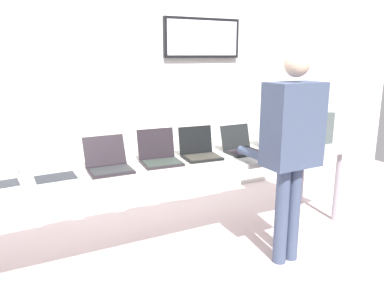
{
  "coord_description": "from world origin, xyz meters",
  "views": [
    {
      "loc": [
        -1.35,
        -2.79,
        1.67
      ],
      "look_at": [
        0.13,
        0.12,
        0.9
      ],
      "focal_mm": 34.82,
      "sensor_mm": 36.0,
      "label": 1
    }
  ],
  "objects_px": {
    "laptop_station_3": "(159,155)",
    "laptop_station_4": "(199,151)",
    "laptop_station_2": "(108,163)",
    "laptop_station_1": "(54,170)",
    "laptop_station_6": "(275,142)",
    "laptop_station_5": "(241,146)",
    "workbench": "(185,166)",
    "equipment_box": "(305,127)",
    "person": "(291,140)"
  },
  "relations": [
    {
      "from": "laptop_station_2",
      "to": "laptop_station_5",
      "type": "relative_size",
      "value": 1.13
    },
    {
      "from": "laptop_station_6",
      "to": "laptop_station_2",
      "type": "bearing_deg",
      "value": -179.85
    },
    {
      "from": "workbench",
      "to": "laptop_station_1",
      "type": "relative_size",
      "value": 9.51
    },
    {
      "from": "laptop_station_1",
      "to": "laptop_station_6",
      "type": "distance_m",
      "value": 2.09
    },
    {
      "from": "laptop_station_5",
      "to": "person",
      "type": "xyz_separation_m",
      "value": [
        0.02,
        -0.66,
        0.19
      ]
    },
    {
      "from": "laptop_station_1",
      "to": "laptop_station_3",
      "type": "height_order",
      "value": "laptop_station_3"
    },
    {
      "from": "laptop_station_4",
      "to": "laptop_station_5",
      "type": "bearing_deg",
      "value": -2.13
    },
    {
      "from": "laptop_station_1",
      "to": "laptop_station_2",
      "type": "xyz_separation_m",
      "value": [
        0.41,
        -0.0,
        0.0
      ]
    },
    {
      "from": "person",
      "to": "laptop_station_6",
      "type": "bearing_deg",
      "value": 58.96
    },
    {
      "from": "equipment_box",
      "to": "laptop_station_5",
      "type": "xyz_separation_m",
      "value": [
        -0.84,
        -0.05,
        -0.11
      ]
    },
    {
      "from": "laptop_station_4",
      "to": "person",
      "type": "height_order",
      "value": "person"
    },
    {
      "from": "workbench",
      "to": "laptop_station_2",
      "type": "height_order",
      "value": "laptop_station_2"
    },
    {
      "from": "laptop_station_2",
      "to": "laptop_station_5",
      "type": "distance_m",
      "value": 1.26
    },
    {
      "from": "laptop_station_6",
      "to": "laptop_station_5",
      "type": "bearing_deg",
      "value": -178.75
    },
    {
      "from": "equipment_box",
      "to": "laptop_station_6",
      "type": "bearing_deg",
      "value": -174.49
    },
    {
      "from": "workbench",
      "to": "laptop_station_6",
      "type": "distance_m",
      "value": 1.04
    },
    {
      "from": "laptop_station_4",
      "to": "laptop_station_3",
      "type": "bearing_deg",
      "value": -179.91
    },
    {
      "from": "equipment_box",
      "to": "laptop_station_5",
      "type": "bearing_deg",
      "value": -176.61
    },
    {
      "from": "person",
      "to": "laptop_station_4",
      "type": "bearing_deg",
      "value": 123.6
    },
    {
      "from": "laptop_station_2",
      "to": "laptop_station_3",
      "type": "relative_size",
      "value": 1.04
    },
    {
      "from": "laptop_station_4",
      "to": "laptop_station_1",
      "type": "bearing_deg",
      "value": -179.58
    },
    {
      "from": "laptop_station_2",
      "to": "laptop_station_3",
      "type": "distance_m",
      "value": 0.44
    },
    {
      "from": "laptop_station_4",
      "to": "workbench",
      "type": "bearing_deg",
      "value": -162.14
    },
    {
      "from": "laptop_station_1",
      "to": "person",
      "type": "distance_m",
      "value": 1.83
    },
    {
      "from": "laptop_station_3",
      "to": "laptop_station_4",
      "type": "distance_m",
      "value": 0.39
    },
    {
      "from": "workbench",
      "to": "laptop_station_5",
      "type": "xyz_separation_m",
      "value": [
        0.61,
        0.04,
        0.1
      ]
    },
    {
      "from": "equipment_box",
      "to": "laptop_station_5",
      "type": "relative_size",
      "value": 1.28
    },
    {
      "from": "laptop_station_1",
      "to": "laptop_station_4",
      "type": "distance_m",
      "value": 1.24
    },
    {
      "from": "laptop_station_3",
      "to": "laptop_station_1",
      "type": "bearing_deg",
      "value": -179.43
    },
    {
      "from": "equipment_box",
      "to": "laptop_station_1",
      "type": "distance_m",
      "value": 2.52
    },
    {
      "from": "laptop_station_6",
      "to": "person",
      "type": "distance_m",
      "value": 0.81
    },
    {
      "from": "laptop_station_1",
      "to": "person",
      "type": "relative_size",
      "value": 0.21
    },
    {
      "from": "laptop_station_1",
      "to": "laptop_station_2",
      "type": "distance_m",
      "value": 0.41
    },
    {
      "from": "laptop_station_5",
      "to": "workbench",
      "type": "bearing_deg",
      "value": -176.21
    },
    {
      "from": "laptop_station_1",
      "to": "laptop_station_5",
      "type": "distance_m",
      "value": 1.67
    },
    {
      "from": "workbench",
      "to": "laptop_station_5",
      "type": "bearing_deg",
      "value": 3.79
    },
    {
      "from": "laptop_station_2",
      "to": "laptop_station_3",
      "type": "height_order",
      "value": "laptop_station_3"
    },
    {
      "from": "laptop_station_5",
      "to": "laptop_station_6",
      "type": "bearing_deg",
      "value": 1.25
    },
    {
      "from": "laptop_station_2",
      "to": "laptop_station_4",
      "type": "xyz_separation_m",
      "value": [
        0.83,
        0.01,
        0.0
      ]
    },
    {
      "from": "workbench",
      "to": "laptop_station_5",
      "type": "distance_m",
      "value": 0.62
    },
    {
      "from": "workbench",
      "to": "laptop_station_3",
      "type": "xyz_separation_m",
      "value": [
        -0.21,
        0.06,
        0.11
      ]
    },
    {
      "from": "laptop_station_1",
      "to": "laptop_station_5",
      "type": "xyz_separation_m",
      "value": [
        1.67,
        -0.01,
        0.0
      ]
    },
    {
      "from": "laptop_station_3",
      "to": "laptop_station_5",
      "type": "bearing_deg",
      "value": -1.08
    },
    {
      "from": "laptop_station_3",
      "to": "laptop_station_4",
      "type": "xyz_separation_m",
      "value": [
        0.39,
        0.0,
        -0.0
      ]
    },
    {
      "from": "laptop_station_2",
      "to": "laptop_station_6",
      "type": "bearing_deg",
      "value": 0.15
    },
    {
      "from": "workbench",
      "to": "laptop_station_2",
      "type": "xyz_separation_m",
      "value": [
        -0.65,
        0.04,
        0.11
      ]
    },
    {
      "from": "workbench",
      "to": "equipment_box",
      "type": "xyz_separation_m",
      "value": [
        1.45,
        0.09,
        0.21
      ]
    },
    {
      "from": "workbench",
      "to": "person",
      "type": "relative_size",
      "value": 2.01
    },
    {
      "from": "laptop_station_3",
      "to": "laptop_station_5",
      "type": "relative_size",
      "value": 1.09
    },
    {
      "from": "workbench",
      "to": "equipment_box",
      "type": "distance_m",
      "value": 1.47
    }
  ]
}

